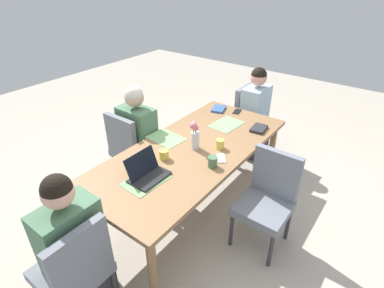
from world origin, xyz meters
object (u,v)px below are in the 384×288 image
at_px(phone_silver, 221,158).
at_px(chair_head_right_left_near, 75,268).
at_px(chair_near_left_far, 131,146).
at_px(flower_vase, 195,135).
at_px(laptop_head_right_left_near, 147,173).
at_px(person_near_left_far, 139,143).
at_px(coffee_mug_near_left, 220,144).
at_px(person_head_right_left_near, 75,254).
at_px(coffee_mug_centre_left, 213,162).
at_px(coffee_mug_near_right, 164,155).
at_px(book_red_cover, 219,109).
at_px(person_head_left_left_mid, 254,118).
at_px(book_blue_cover, 259,129).
at_px(dining_table, 192,155).
at_px(phone_black, 237,112).
at_px(chair_far_right_near, 268,196).
at_px(chair_head_left_left_mid, 251,117).

bearing_deg(phone_silver, chair_head_right_left_near, -49.08).
xyz_separation_m(chair_head_right_left_near, chair_near_left_far, (-1.32, -0.87, 0.00)).
xyz_separation_m(flower_vase, laptop_head_right_left_near, (0.61, -0.04, -0.10)).
relative_size(person_near_left_far, laptop_head_right_left_near, 3.73).
relative_size(flower_vase, coffee_mug_near_left, 3.09).
bearing_deg(person_head_right_left_near, laptop_head_right_left_near, -178.50).
xyz_separation_m(chair_head_right_left_near, coffee_mug_centre_left, (-1.26, 0.25, 0.28)).
height_order(coffee_mug_near_right, phone_silver, coffee_mug_near_right).
distance_m(chair_head_right_left_near, book_red_cover, 2.34).
relative_size(coffee_mug_centre_left, phone_silver, 0.65).
relative_size(person_head_left_left_mid, book_blue_cover, 5.97).
bearing_deg(chair_near_left_far, book_red_cover, 151.90).
distance_m(dining_table, laptop_head_right_left_near, 0.60).
distance_m(dining_table, book_blue_cover, 0.81).
distance_m(person_head_left_left_mid, phone_black, 0.42).
distance_m(dining_table, coffee_mug_near_left, 0.29).
bearing_deg(chair_far_right_near, chair_head_left_left_mid, -147.25).
height_order(person_head_right_left_near, laptop_head_right_left_near, person_head_right_left_near).
distance_m(dining_table, flower_vase, 0.22).
distance_m(person_head_right_left_near, phone_black, 2.34).
relative_size(dining_table, person_head_left_left_mid, 1.84).
xyz_separation_m(person_near_left_far, coffee_mug_centre_left, (0.13, 1.06, 0.25)).
bearing_deg(chair_near_left_far, chair_head_right_left_near, 33.41).
relative_size(chair_head_right_left_near, laptop_head_right_left_near, 2.81).
distance_m(flower_vase, coffee_mug_centre_left, 0.35).
distance_m(coffee_mug_near_left, coffee_mug_near_right, 0.55).
relative_size(chair_head_left_left_mid, person_near_left_far, 0.75).
distance_m(coffee_mug_near_left, book_blue_cover, 0.58).
distance_m(chair_head_left_left_mid, person_near_left_far, 1.55).
height_order(person_head_right_left_near, chair_head_left_left_mid, person_head_right_left_near).
distance_m(chair_near_left_far, person_near_left_far, 0.10).
bearing_deg(book_red_cover, person_head_left_left_mid, 130.95).
distance_m(coffee_mug_near_right, phone_silver, 0.52).
relative_size(person_head_right_left_near, phone_black, 7.97).
bearing_deg(person_head_right_left_near, coffee_mug_near_left, 171.83).
bearing_deg(coffee_mug_near_right, person_head_right_left_near, 4.99).
bearing_deg(coffee_mug_centre_left, flower_vase, -116.81).
height_order(coffee_mug_near_right, book_blue_cover, coffee_mug_near_right).
xyz_separation_m(chair_head_right_left_near, laptop_head_right_left_near, (-0.81, -0.09, 0.27)).
relative_size(laptop_head_right_left_near, phone_silver, 2.13).
xyz_separation_m(chair_head_left_left_mid, chair_near_left_far, (1.48, -0.72, 0.00)).
distance_m(book_red_cover, phone_silver, 1.07).
distance_m(person_near_left_far, book_red_cover, 1.04).
height_order(dining_table, person_head_left_left_mid, person_head_left_left_mid).
distance_m(chair_far_right_near, phone_silver, 0.53).
relative_size(dining_table, coffee_mug_near_right, 25.19).
distance_m(coffee_mug_near_left, phone_silver, 0.19).
distance_m(chair_far_right_near, book_blue_cover, 0.84).
xyz_separation_m(chair_head_left_left_mid, phone_black, (0.42, 0.01, 0.23)).
height_order(chair_far_right_near, laptop_head_right_left_near, laptop_head_right_left_near).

